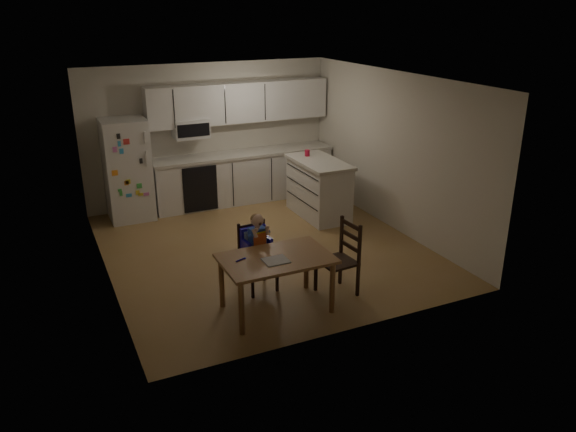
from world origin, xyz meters
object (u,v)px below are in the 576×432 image
(refrigerator, at_px, (127,170))
(kitchen_island, at_px, (319,188))
(red_cup, at_px, (307,153))
(chair_side, at_px, (344,253))
(dining_table, at_px, (276,264))
(chair_booster, at_px, (256,243))

(refrigerator, xyz_separation_m, kitchen_island, (2.95, -1.26, -0.36))
(kitchen_island, height_order, red_cup, red_cup)
(chair_side, bearing_deg, dining_table, -91.52)
(kitchen_island, distance_m, dining_table, 3.28)
(refrigerator, bearing_deg, red_cup, -17.28)
(red_cup, height_order, chair_booster, red_cup)
(kitchen_island, distance_m, red_cup, 0.65)
(refrigerator, xyz_separation_m, chair_side, (1.94, -3.83, -0.31))
(refrigerator, xyz_separation_m, red_cup, (2.90, -0.90, 0.19))
(refrigerator, height_order, chair_booster, refrigerator)
(kitchen_island, bearing_deg, dining_table, -126.60)
(refrigerator, distance_m, red_cup, 3.05)
(refrigerator, relative_size, dining_table, 1.33)
(dining_table, height_order, chair_side, chair_side)
(dining_table, xyz_separation_m, chair_side, (0.94, 0.06, -0.06))
(refrigerator, relative_size, chair_side, 1.79)
(refrigerator, bearing_deg, dining_table, -75.57)
(kitchen_island, height_order, chair_booster, chair_booster)
(chair_booster, height_order, chair_side, chair_booster)
(red_cup, relative_size, dining_table, 0.08)
(refrigerator, distance_m, kitchen_island, 3.23)
(kitchen_island, xyz_separation_m, dining_table, (-1.95, -2.63, 0.10))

